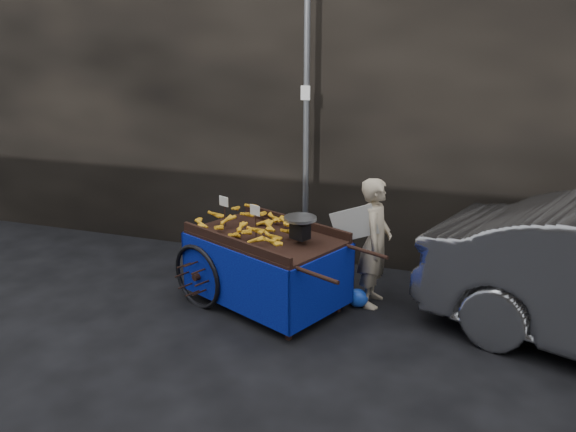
% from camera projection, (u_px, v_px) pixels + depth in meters
% --- Properties ---
extents(ground, '(80.00, 80.00, 0.00)m').
position_uv_depth(ground, '(250.00, 303.00, 6.80)').
color(ground, black).
rests_on(ground, ground).
extents(building_wall, '(13.50, 2.00, 5.00)m').
position_uv_depth(building_wall, '(338.00, 78.00, 8.27)').
color(building_wall, black).
rests_on(building_wall, ground).
extents(street_pole, '(0.12, 0.10, 4.00)m').
position_uv_depth(street_pole, '(306.00, 123.00, 7.27)').
color(street_pole, slate).
rests_on(street_pole, ground).
extents(banana_cart, '(2.59, 1.93, 1.29)m').
position_uv_depth(banana_cart, '(263.00, 241.00, 6.56)').
color(banana_cart, black).
rests_on(banana_cart, ground).
extents(vendor, '(0.70, 0.57, 1.55)m').
position_uv_depth(vendor, '(375.00, 243.00, 6.57)').
color(vendor, '#BBA98B').
rests_on(vendor, ground).
extents(plastic_bag, '(0.25, 0.20, 0.22)m').
position_uv_depth(plastic_bag, '(358.00, 298.00, 6.68)').
color(plastic_bag, blue).
rests_on(plastic_bag, ground).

